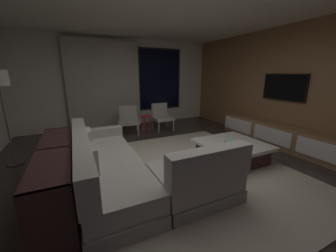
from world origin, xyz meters
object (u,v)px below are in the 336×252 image
Objects in this scene: sectional_couch at (129,170)px; mounted_tv at (284,87)px; book_stack_on_coffee_table at (233,143)px; accent_chair_by_curtain at (128,118)px; coffee_table at (232,151)px; console_table_behind_couch at (57,172)px; side_stool at (146,119)px; media_console at (279,136)px; accent_chair_near_window at (161,115)px.

mounted_tv reaches higher than sectional_couch.
accent_chair_by_curtain is at bearing 114.67° from book_stack_on_coffee_table.
sectional_couch is at bearing -177.31° from coffee_table.
sectional_couch is at bearing -8.10° from console_table_behind_couch.
mounted_tv is 0.49× the size of console_table_behind_couch.
media_console reaches higher than side_stool.
book_stack_on_coffee_table is 0.65× the size of side_stool.
console_table_behind_couch is (-2.12, -2.57, 0.03)m from side_stool.
mounted_tv is at bearing -42.17° from side_stool.
console_table_behind_couch is at bearing 179.35° from coffee_table.
accent_chair_near_window is at bearing 95.16° from book_stack_on_coffee_table.
side_stool reaches higher than coffee_table.
mounted_tv reaches higher than accent_chair_by_curtain.
sectional_couch is 2.16× the size of coffee_table.
coffee_table is 3.91× the size of book_stack_on_coffee_table.
mounted_tv is at bearing -37.20° from accent_chair_by_curtain.
accent_chair_near_window is at bearing 57.84° from sectional_couch.
media_console is (3.58, 0.19, -0.04)m from sectional_couch.
sectional_couch is 3.58m from media_console.
mounted_tv reaches higher than accent_chair_near_window.
coffee_table is at bearing -0.65° from console_table_behind_couch.
book_stack_on_coffee_table is at bearing -84.84° from accent_chair_near_window.
accent_chair_near_window is at bearing 44.62° from console_table_behind_couch.
console_table_behind_couch reaches higher than book_stack_on_coffee_table.
book_stack_on_coffee_table is 3.01m from accent_chair_by_curtain.
side_stool is at bearing 107.94° from coffee_table.
mounted_tv reaches higher than console_table_behind_couch.
side_stool is 0.45× the size of mounted_tv.
media_console is at bearing 0.80° from console_table_behind_couch.
accent_chair_near_window is 3.68m from console_table_behind_couch.
accent_chair_near_window is (-0.25, 2.74, 0.04)m from book_stack_on_coffee_table.
accent_chair_near_window reaches higher than console_table_behind_couch.
coffee_table is at bearing 51.07° from book_stack_on_coffee_table.
media_console reaches higher than coffee_table.
mounted_tv reaches higher than coffee_table.
mounted_tv is (2.55, -2.31, 0.98)m from side_stool.
accent_chair_near_window is (1.71, 2.72, 0.14)m from sectional_couch.
coffee_table is 2.74m from side_stool.
book_stack_on_coffee_table is 0.38× the size of accent_chair_near_window.
sectional_couch is 2.81m from accent_chair_by_curtain.
accent_chair_near_window is (-0.34, 2.62, 0.25)m from coffee_table.
mounted_tv is at bearing 3.19° from console_table_behind_couch.
side_stool reaches higher than book_stack_on_coffee_table.
media_console reaches higher than book_stack_on_coffee_table.
accent_chair_by_curtain is 3.95m from mounted_tv.
side_stool is (0.51, -0.01, -0.06)m from accent_chair_by_curtain.
accent_chair_by_curtain is (-1.01, -0.00, 0.00)m from accent_chair_near_window.
accent_chair_near_window is at bearing 1.74° from side_stool.
side_stool is at bearing 105.37° from book_stack_on_coffee_table.
media_console is 3.04× the size of mounted_tv.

